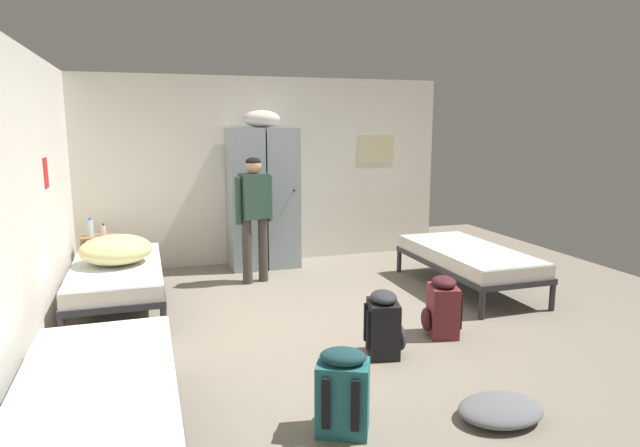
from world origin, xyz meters
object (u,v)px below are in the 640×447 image
(bed_right, at_px, (468,257))
(clothes_pile_grey, at_px, (501,410))
(person_traveler, at_px, (254,208))
(backpack_maroon, at_px, (442,307))
(shelf_unit, at_px, (99,254))
(bedding_heap, at_px, (116,250))
(water_bottle, at_px, (90,228))
(backpack_black, at_px, (384,325))
(bed_left_rear, at_px, (117,274))
(bed_left_front, at_px, (97,395))
(backpack_teal, at_px, (343,392))
(lotion_bottle, at_px, (104,230))
(locker_bank, at_px, (263,195))

(bed_right, xyz_separation_m, clothes_pile_grey, (-1.38, -2.56, -0.32))
(person_traveler, relative_size, backpack_maroon, 2.75)
(shelf_unit, distance_m, clothes_pile_grey, 5.00)
(bedding_heap, xyz_separation_m, person_traveler, (1.54, 0.55, 0.28))
(water_bottle, height_order, backpack_black, water_bottle)
(bed_left_rear, bearing_deg, bedding_heap, 56.88)
(water_bottle, bearing_deg, bedding_heap, -74.04)
(person_traveler, distance_m, water_bottle, 1.99)
(bed_right, relative_size, backpack_maroon, 3.45)
(bed_left_front, xyz_separation_m, bedding_heap, (0.01, 2.68, 0.26))
(backpack_teal, relative_size, backpack_maroon, 1.00)
(lotion_bottle, xyz_separation_m, backpack_teal, (1.61, -3.97, -0.38))
(bed_left_front, height_order, backpack_maroon, backpack_maroon)
(bed_right, height_order, backpack_maroon, backpack_maroon)
(clothes_pile_grey, bearing_deg, bed_right, 61.68)
(backpack_black, bearing_deg, shelf_unit, 128.34)
(water_bottle, bearing_deg, backpack_maroon, -41.73)
(person_traveler, xyz_separation_m, water_bottle, (-1.88, 0.63, -0.24))
(person_traveler, xyz_separation_m, lotion_bottle, (-1.73, 0.57, -0.28))
(bed_left_rear, distance_m, backpack_black, 2.85)
(bedding_heap, xyz_separation_m, water_bottle, (-0.34, 1.18, 0.03))
(bed_left_front, height_order, clothes_pile_grey, bed_left_front)
(backpack_teal, bearing_deg, shelf_unit, 112.67)
(bedding_heap, bearing_deg, lotion_bottle, 99.49)
(backpack_black, xyz_separation_m, backpack_teal, (-0.72, -0.98, 0.00))
(lotion_bottle, bearing_deg, clothes_pile_grey, -57.64)
(backpack_black, bearing_deg, backpack_maroon, 19.46)
(backpack_maroon, distance_m, clothes_pile_grey, 1.46)
(locker_bank, height_order, shelf_unit, locker_bank)
(bed_left_rear, bearing_deg, backpack_teal, -63.38)
(person_traveler, bearing_deg, backpack_maroon, -59.65)
(lotion_bottle, bearing_deg, water_bottle, 158.20)
(shelf_unit, height_order, bedding_heap, bedding_heap)
(bed_left_front, relative_size, backpack_black, 3.45)
(bedding_heap, relative_size, backpack_maroon, 1.32)
(bedding_heap, xyz_separation_m, backpack_black, (2.14, -1.88, -0.38))
(bed_left_rear, relative_size, water_bottle, 8.60)
(bed_left_rear, height_order, backpack_maroon, backpack_maroon)
(locker_bank, xyz_separation_m, bed_right, (2.03, -1.74, -0.59))
(bed_left_rear, relative_size, bedding_heap, 2.63)
(shelf_unit, distance_m, backpack_black, 3.87)
(bedding_heap, bearing_deg, backpack_maroon, -30.15)
(person_traveler, relative_size, backpack_black, 2.75)
(shelf_unit, bearing_deg, clothes_pile_grey, -57.21)
(backpack_teal, bearing_deg, locker_bank, 84.73)
(shelf_unit, bearing_deg, lotion_bottle, -29.74)
(bed_left_rear, distance_m, lotion_bottle, 1.17)
(bed_left_rear, height_order, bedding_heap, bedding_heap)
(bed_left_rear, xyz_separation_m, backpack_teal, (1.43, -2.85, -0.12))
(person_traveler, bearing_deg, lotion_bottle, 161.76)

